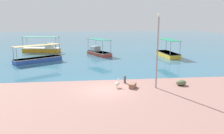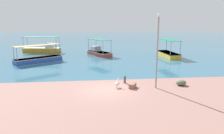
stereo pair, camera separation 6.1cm
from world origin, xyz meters
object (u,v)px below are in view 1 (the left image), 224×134
Objects in this scene: fishing_boat_near_right at (168,53)px; mooring_bollard at (125,79)px; fishing_boat_near_left at (38,58)px; lamp_post at (158,48)px; fishing_boat_center at (98,51)px; fishing_boat_far_right at (42,49)px; cargo_crate at (133,86)px; net_pile at (181,83)px; pelican at (117,84)px.

fishing_boat_near_right is 7.63× the size of mooring_bollard.
mooring_bollard is (10.46, -11.78, -0.09)m from fishing_boat_near_left.
lamp_post is at bearing -34.98° from mooring_bollard.
fishing_boat_near_left is (-19.83, -2.16, -0.06)m from fishing_boat_near_right.
fishing_boat_center is 17.12m from mooring_bollard.
fishing_boat_far_right reaches higher than fishing_boat_near_right.
fishing_boat_center is at bearing 30.87° from fishing_boat_near_left.
fishing_boat_center is at bearing 96.38° from cargo_crate.
fishing_boat_near_left is at bearing -149.13° from fishing_boat_center.
fishing_boat_near_right is 0.81× the size of fishing_boat_far_right.
lamp_post is at bearing -77.62° from fishing_boat_center.
fishing_boat_near_right is 1.05× the size of fishing_boat_center.
fishing_boat_near_left is 20.22m from net_pile.
pelican is 0.93× the size of cargo_crate.
fishing_boat_far_right is 8.09× the size of cargo_crate.
fishing_boat_far_right is 25.08m from pelican.
fishing_boat_center is 10.27m from fishing_boat_near_left.
fishing_boat_far_right is 9.37× the size of mooring_bollard.
lamp_post is at bearing -113.76° from fishing_boat_near_right.
fishing_boat_near_right is 0.89× the size of lamp_post.
fishing_boat_near_right is 6.58× the size of cargo_crate.
fishing_boat_near_right is 11.45m from fishing_boat_center.
net_pile is (15.46, -13.03, -0.23)m from fishing_boat_near_left.
fishing_boat_near_left is 18.95m from lamp_post.
lamp_post is (3.38, -0.39, 3.18)m from pelican.
mooring_bollard is at bearing -123.92° from fishing_boat_near_right.
pelican is 1.62m from mooring_bollard.
fishing_boat_far_right is 7.35× the size of net_pile.
net_pile is 1.10× the size of cargo_crate.
fishing_boat_near_right is 5.98× the size of net_pile.
pelican is at bearing 173.45° from lamp_post.
pelican is (-10.28, -15.28, -0.17)m from fishing_boat_near_right.
fishing_boat_far_right is 28.07m from net_pile.
mooring_bollard is at bearing 56.07° from pelican.
mooring_bollard reaches higher than cargo_crate.
mooring_bollard is at bearing 105.87° from cargo_crate.
fishing_boat_far_right is 1.09× the size of lamp_post.
mooring_bollard is (-9.37, -13.94, -0.15)m from fishing_boat_near_right.
fishing_boat_near_left is 0.93× the size of fishing_boat_far_right.
fishing_boat_near_left is 16.23m from pelican.
pelican is at bearing -87.70° from fishing_boat_center.
fishing_boat_center is 6.75× the size of pelican.
fishing_boat_near_left is 9.59m from fishing_boat_far_right.
fishing_boat_near_left is 6.82× the size of net_pile.
pelican is at bearing -53.94° from fishing_boat_near_left.
cargo_crate is at bearing -120.04° from fishing_boat_near_right.
mooring_bollard is (1.64, -17.04, -0.18)m from fishing_boat_center.
fishing_boat_near_right is at bearing -15.75° from fishing_boat_center.
fishing_boat_near_right is at bearing 56.08° from mooring_bollard.
fishing_boat_near_left reaches higher than net_pile.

